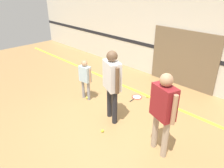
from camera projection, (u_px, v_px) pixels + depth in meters
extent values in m
plane|color=#A87F4C|center=(109.00, 125.00, 5.14)|extent=(16.00, 16.00, 0.00)
cube|color=silver|center=(186.00, 35.00, 6.47)|extent=(16.00, 0.06, 3.20)
cube|color=black|center=(183.00, 54.00, 6.70)|extent=(16.00, 0.01, 0.12)
cube|color=#756047|center=(183.00, 59.00, 6.72)|extent=(2.17, 0.05, 1.76)
cube|color=yellow|center=(154.00, 98.00, 6.26)|extent=(14.40, 0.10, 0.01)
cylinder|color=#232328|center=(109.00, 101.00, 5.30)|extent=(0.12, 0.12, 0.83)
cylinder|color=#232328|center=(115.00, 108.00, 5.04)|extent=(0.12, 0.12, 0.83)
cube|color=silver|center=(112.00, 76.00, 4.85)|extent=(0.55, 0.43, 0.66)
sphere|color=brown|center=(112.00, 56.00, 4.65)|extent=(0.24, 0.24, 0.24)
cylinder|color=brown|center=(107.00, 71.00, 5.09)|extent=(0.09, 0.09, 0.59)
cylinder|color=brown|center=(117.00, 81.00, 4.61)|extent=(0.09, 0.09, 0.59)
cylinder|color=gray|center=(83.00, 89.00, 6.20)|extent=(0.08, 0.08, 0.55)
cylinder|color=gray|center=(89.00, 91.00, 6.09)|extent=(0.08, 0.08, 0.55)
cube|color=silver|center=(85.00, 74.00, 5.93)|extent=(0.34, 0.22, 0.44)
sphere|color=tan|center=(84.00, 63.00, 5.80)|extent=(0.16, 0.16, 0.16)
cylinder|color=tan|center=(80.00, 72.00, 6.04)|extent=(0.06, 0.06, 0.39)
cylinder|color=tan|center=(90.00, 76.00, 5.83)|extent=(0.06, 0.06, 0.39)
cylinder|color=tan|center=(165.00, 139.00, 4.07)|extent=(0.12, 0.12, 0.80)
cylinder|color=tan|center=(155.00, 130.00, 4.31)|extent=(0.12, 0.12, 0.80)
cube|color=maroon|center=(164.00, 102.00, 3.88)|extent=(0.53, 0.39, 0.64)
sphere|color=tan|center=(166.00, 80.00, 3.69)|extent=(0.23, 0.23, 0.23)
cylinder|color=tan|center=(174.00, 110.00, 3.66)|extent=(0.08, 0.08, 0.57)
cylinder|color=tan|center=(154.00, 96.00, 4.11)|extent=(0.08, 0.08, 0.57)
torus|color=red|center=(137.00, 97.00, 6.33)|extent=(0.32, 0.32, 0.02)
cylinder|color=silver|center=(137.00, 97.00, 6.33)|extent=(0.25, 0.25, 0.01)
cylinder|color=black|center=(132.00, 100.00, 6.17)|extent=(0.04, 0.20, 0.02)
sphere|color=black|center=(130.00, 101.00, 6.10)|extent=(0.03, 0.03, 0.03)
sphere|color=#CCE038|center=(102.00, 131.00, 4.88)|extent=(0.07, 0.07, 0.07)
sphere|color=#CCE038|center=(147.00, 97.00, 6.30)|extent=(0.07, 0.07, 0.07)
sphere|color=#CCE038|center=(87.00, 98.00, 6.24)|extent=(0.07, 0.07, 0.07)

